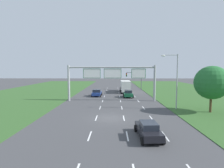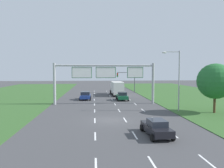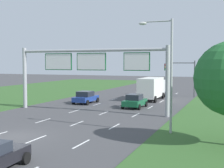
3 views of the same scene
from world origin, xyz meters
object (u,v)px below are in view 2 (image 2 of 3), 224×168
object	(u,v)px
traffic_light_mast	(127,78)
box_truck	(117,88)
street_lamp	(177,75)
sign_gantry	(105,75)
car_lead_silver	(156,127)
car_near_red	(122,96)
roadside_tree_near	(215,81)
car_mid_lane	(85,96)

from	to	relation	value
traffic_light_mast	box_truck	bearing A→B (deg)	-120.93
traffic_light_mast	street_lamp	xyz separation A→B (m)	(2.94, -26.20, 1.21)
sign_gantry	street_lamp	size ratio (longest dim) A/B	2.03
box_truck	street_lamp	world-z (taller)	street_lamp
sign_gantry	car_lead_silver	bearing A→B (deg)	-79.21
car_lead_silver	street_lamp	xyz separation A→B (m)	(6.13, 11.30, 4.35)
sign_gantry	traffic_light_mast	bearing A→B (deg)	70.44
car_near_red	roadside_tree_near	bearing A→B (deg)	-51.81
car_lead_silver	sign_gantry	size ratio (longest dim) A/B	0.25
car_lead_silver	sign_gantry	bearing A→B (deg)	97.62
street_lamp	roadside_tree_near	distance (m)	5.02
car_lead_silver	traffic_light_mast	xyz separation A→B (m)	(3.19, 37.51, 3.13)
sign_gantry	roadside_tree_near	distance (m)	16.97
car_lead_silver	traffic_light_mast	bearing A→B (deg)	81.97
box_truck	roadside_tree_near	bearing A→B (deg)	-65.02
car_lead_silver	sign_gantry	world-z (taller)	sign_gantry
street_lamp	car_near_red	bearing A→B (deg)	117.27
car_mid_lane	sign_gantry	size ratio (longest dim) A/B	0.24
car_near_red	box_truck	distance (m)	8.86
car_near_red	car_lead_silver	world-z (taller)	car_near_red
car_near_red	box_truck	xyz separation A→B (m)	(-0.11, 8.81, 0.92)
street_lamp	roadside_tree_near	xyz separation A→B (m)	(4.55, -1.98, -0.77)
sign_gantry	roadside_tree_near	bearing A→B (deg)	-33.01
box_truck	roadside_tree_near	xyz separation A→B (m)	(10.79, -22.68, 2.60)
sign_gantry	car_near_red	bearing A→B (deg)	52.58
traffic_light_mast	sign_gantry	bearing A→B (deg)	-109.56
box_truck	roadside_tree_near	distance (m)	25.25
roadside_tree_near	box_truck	bearing A→B (deg)	115.44
car_mid_lane	sign_gantry	world-z (taller)	sign_gantry
box_truck	roadside_tree_near	size ratio (longest dim) A/B	1.27
sign_gantry	roadside_tree_near	xyz separation A→B (m)	(14.22, -9.24, -0.63)
box_truck	street_lamp	distance (m)	21.88
street_lamp	box_truck	bearing A→B (deg)	106.77
box_truck	sign_gantry	size ratio (longest dim) A/B	0.49
traffic_light_mast	roadside_tree_near	bearing A→B (deg)	-75.11
car_mid_lane	box_truck	bearing A→B (deg)	47.09
car_mid_lane	roadside_tree_near	xyz separation A→B (m)	(17.82, -15.35, 3.51)
car_mid_lane	traffic_light_mast	distance (m)	16.76
car_near_red	roadside_tree_near	world-z (taller)	roadside_tree_near
street_lamp	car_lead_silver	bearing A→B (deg)	-118.49
box_truck	sign_gantry	bearing A→B (deg)	-104.79
car_lead_silver	box_truck	size ratio (longest dim) A/B	0.51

